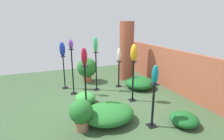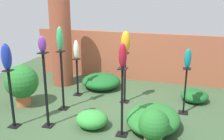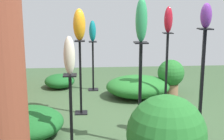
{
  "view_description": "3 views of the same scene",
  "coord_description": "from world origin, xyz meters",
  "px_view_note": "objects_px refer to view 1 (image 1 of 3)",
  "views": [
    {
      "loc": [
        4.67,
        -1.68,
        2.27
      ],
      "look_at": [
        0.3,
        0.02,
        0.99
      ],
      "focal_mm": 28.0,
      "sensor_mm": 36.0,
      "label": 1
    },
    {
      "loc": [
        1.74,
        -4.97,
        2.54
      ],
      "look_at": [
        0.23,
        0.08,
        0.94
      ],
      "focal_mm": 42.0,
      "sensor_mm": 36.0,
      "label": 2
    },
    {
      "loc": [
        -4.48,
        0.5,
        1.8
      ],
      "look_at": [
        -0.02,
        0.17,
        0.81
      ],
      "focal_mm": 50.0,
      "sensor_mm": 36.0,
      "label": 3
    }
  ],
  "objects_px": {
    "pedestal_amber": "(133,83)",
    "pedestal_teal": "(153,108)",
    "art_vase_ivory": "(119,55)",
    "art_vase_jade": "(96,44)",
    "art_vase_ruby": "(84,57)",
    "pedestal_ruby": "(86,93)",
    "art_vase_teal": "(155,75)",
    "pedestal_cobalt": "(64,74)",
    "art_vase_violet": "(71,44)",
    "art_vase_amber": "(134,53)",
    "brick_pillar": "(126,51)",
    "pedestal_violet": "(73,74)",
    "art_vase_cobalt": "(62,49)",
    "pedestal_jade": "(96,73)",
    "pedestal_ivory": "(119,75)",
    "potted_plant_mid_left": "(81,113)",
    "potted_plant_mid_right": "(87,68)"
  },
  "relations": [
    {
      "from": "brick_pillar",
      "to": "pedestal_violet",
      "type": "xyz_separation_m",
      "value": [
        0.83,
        -2.29,
        -0.48
      ]
    },
    {
      "from": "pedestal_cobalt",
      "to": "art_vase_ruby",
      "type": "relative_size",
      "value": 2.65
    },
    {
      "from": "pedestal_ruby",
      "to": "art_vase_ruby",
      "type": "bearing_deg",
      "value": -90.0
    },
    {
      "from": "art_vase_ivory",
      "to": "art_vase_jade",
      "type": "bearing_deg",
      "value": -88.21
    },
    {
      "from": "art_vase_teal",
      "to": "art_vase_amber",
      "type": "height_order",
      "value": "art_vase_amber"
    },
    {
      "from": "pedestal_ruby",
      "to": "art_vase_teal",
      "type": "height_order",
      "value": "art_vase_teal"
    },
    {
      "from": "pedestal_amber",
      "to": "pedestal_cobalt",
      "type": "relative_size",
      "value": 1.04
    },
    {
      "from": "pedestal_teal",
      "to": "art_vase_ruby",
      "type": "xyz_separation_m",
      "value": [
        -1.05,
        -1.25,
        1.04
      ]
    },
    {
      "from": "brick_pillar",
      "to": "art_vase_jade",
      "type": "distance_m",
      "value": 1.73
    },
    {
      "from": "pedestal_ivory",
      "to": "art_vase_violet",
      "type": "xyz_separation_m",
      "value": [
        0.09,
        -1.65,
        1.2
      ]
    },
    {
      "from": "brick_pillar",
      "to": "pedestal_amber",
      "type": "distance_m",
      "value": 2.2
    },
    {
      "from": "brick_pillar",
      "to": "art_vase_teal",
      "type": "relative_size",
      "value": 5.61
    },
    {
      "from": "pedestal_violet",
      "to": "art_vase_ruby",
      "type": "height_order",
      "value": "art_vase_ruby"
    },
    {
      "from": "art_vase_jade",
      "to": "art_vase_violet",
      "type": "xyz_separation_m",
      "value": [
        0.07,
        -0.8,
        0.04
      ]
    },
    {
      "from": "art_vase_teal",
      "to": "pedestal_jade",
      "type": "bearing_deg",
      "value": -168.22
    },
    {
      "from": "art_vase_teal",
      "to": "pedestal_cobalt",
      "type": "bearing_deg",
      "value": -153.85
    },
    {
      "from": "brick_pillar",
      "to": "pedestal_violet",
      "type": "relative_size",
      "value": 1.57
    },
    {
      "from": "pedestal_teal",
      "to": "art_vase_violet",
      "type": "distance_m",
      "value": 3.08
    },
    {
      "from": "art_vase_violet",
      "to": "art_vase_ruby",
      "type": "bearing_deg",
      "value": 3.25
    },
    {
      "from": "art_vase_amber",
      "to": "art_vase_violet",
      "type": "relative_size",
      "value": 1.62
    },
    {
      "from": "pedestal_cobalt",
      "to": "art_vase_ivory",
      "type": "bearing_deg",
      "value": 73.95
    },
    {
      "from": "pedestal_teal",
      "to": "pedestal_jade",
      "type": "height_order",
      "value": "pedestal_jade"
    },
    {
      "from": "pedestal_jade",
      "to": "pedestal_ivory",
      "type": "bearing_deg",
      "value": 91.79
    },
    {
      "from": "art_vase_ivory",
      "to": "art_vase_jade",
      "type": "height_order",
      "value": "art_vase_jade"
    },
    {
      "from": "art_vase_amber",
      "to": "art_vase_violet",
      "type": "distance_m",
      "value": 1.95
    },
    {
      "from": "pedestal_ruby",
      "to": "brick_pillar",
      "type": "bearing_deg",
      "value": 136.01
    },
    {
      "from": "pedestal_teal",
      "to": "art_vase_ruby",
      "type": "bearing_deg",
      "value": -129.97
    },
    {
      "from": "art_vase_ruby",
      "to": "pedestal_amber",
      "type": "bearing_deg",
      "value": 101.86
    },
    {
      "from": "art_vase_cobalt",
      "to": "pedestal_cobalt",
      "type": "bearing_deg",
      "value": 0.0
    },
    {
      "from": "brick_pillar",
      "to": "pedestal_amber",
      "type": "bearing_deg",
      "value": -20.39
    },
    {
      "from": "art_vase_teal",
      "to": "art_vase_cobalt",
      "type": "bearing_deg",
      "value": -153.85
    },
    {
      "from": "pedestal_cobalt",
      "to": "art_vase_teal",
      "type": "xyz_separation_m",
      "value": [
        3.14,
        1.54,
        0.69
      ]
    },
    {
      "from": "art_vase_ivory",
      "to": "art_vase_ruby",
      "type": "relative_size",
      "value": 1.06
    },
    {
      "from": "art_vase_violet",
      "to": "art_vase_amber",
      "type": "bearing_deg",
      "value": 53.49
    },
    {
      "from": "art_vase_ruby",
      "to": "brick_pillar",
      "type": "bearing_deg",
      "value": 136.01
    },
    {
      "from": "art_vase_teal",
      "to": "art_vase_jade",
      "type": "xyz_separation_m",
      "value": [
        -2.58,
        -0.54,
        0.36
      ]
    },
    {
      "from": "pedestal_ivory",
      "to": "pedestal_jade",
      "type": "bearing_deg",
      "value": -88.21
    },
    {
      "from": "pedestal_ivory",
      "to": "art_vase_jade",
      "type": "height_order",
      "value": "art_vase_jade"
    },
    {
      "from": "pedestal_jade",
      "to": "pedestal_ruby",
      "type": "relative_size",
      "value": 1.03
    },
    {
      "from": "pedestal_teal",
      "to": "art_vase_teal",
      "type": "height_order",
      "value": "art_vase_teal"
    },
    {
      "from": "art_vase_ruby",
      "to": "potted_plant_mid_right",
      "type": "distance_m",
      "value": 2.75
    },
    {
      "from": "brick_pillar",
      "to": "pedestal_ruby",
      "type": "distance_m",
      "value": 3.23
    },
    {
      "from": "art_vase_ivory",
      "to": "art_vase_cobalt",
      "type": "distance_m",
      "value": 1.94
    },
    {
      "from": "pedestal_ruby",
      "to": "art_vase_jade",
      "type": "height_order",
      "value": "art_vase_jade"
    },
    {
      "from": "art_vase_violet",
      "to": "potted_plant_mid_left",
      "type": "height_order",
      "value": "art_vase_violet"
    },
    {
      "from": "art_vase_ivory",
      "to": "pedestal_violet",
      "type": "bearing_deg",
      "value": -86.76
    },
    {
      "from": "pedestal_amber",
      "to": "pedestal_teal",
      "type": "bearing_deg",
      "value": -9.23
    },
    {
      "from": "art_vase_teal",
      "to": "potted_plant_mid_right",
      "type": "bearing_deg",
      "value": -169.97
    },
    {
      "from": "pedestal_ivory",
      "to": "pedestal_amber",
      "type": "height_order",
      "value": "pedestal_amber"
    },
    {
      "from": "pedestal_violet",
      "to": "art_vase_violet",
      "type": "height_order",
      "value": "art_vase_violet"
    }
  ]
}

